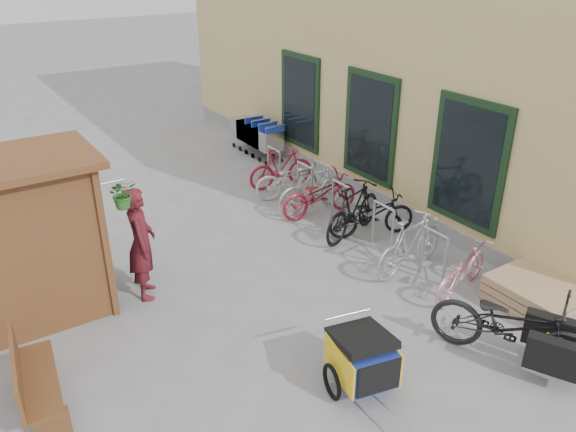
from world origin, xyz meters
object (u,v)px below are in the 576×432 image
bench (31,379)px  bike_6 (294,179)px  bike_4 (320,194)px  bike_7 (281,168)px  child_trailer (362,357)px  bike_1 (410,244)px  kiosk (16,220)px  bike_5 (312,188)px  person_kiosk (141,243)px  cargo_bike (514,327)px  bike_0 (461,269)px  shopping_carts (256,133)px  bike_3 (353,210)px  bike_2 (371,214)px  pallet_stack (535,294)px

bench → bike_6: bearing=36.5°
bike_4 → bike_7: (0.14, 1.64, 0.02)m
child_trailer → bike_1: bike_1 is taller
kiosk → bike_5: kiosk is taller
person_kiosk → bike_5: 4.11m
bike_7 → bench: bearing=131.9°
cargo_bike → bike_6: cargo_bike is taller
bench → bike_0: bearing=-3.2°
kiosk → bike_7: kiosk is taller
shopping_carts → cargo_bike: 8.87m
kiosk → bike_6: kiosk is taller
bench → bike_1: bearing=5.3°
child_trailer → bike_1: (2.45, 1.70, 0.03)m
kiosk → person_kiosk: kiosk is taller
bike_3 → bike_7: 2.72m
child_trailer → bike_2: (2.76, 3.01, -0.03)m
person_kiosk → bike_3: (3.92, -0.22, -0.38)m
kiosk → pallet_stack: bearing=-31.7°
kiosk → bike_0: kiosk is taller
cargo_bike → bike_6: (0.60, 5.92, -0.09)m
shopping_carts → bench: bearing=-136.7°
pallet_stack → bike_5: (-0.79, 4.60, 0.28)m
bike_2 → bike_7: bike_7 is taller
bike_2 → bike_5: bearing=29.6°
bench → bike_0: (6.04, -1.01, -0.05)m
pallet_stack → shopping_carts: size_ratio=0.64×
shopping_carts → person_kiosk: size_ratio=1.05×
bike_1 → bike_7: bike_1 is taller
cargo_bike → bike_7: cargo_bike is taller
pallet_stack → person_kiosk: size_ratio=0.67×
kiosk → person_kiosk: 1.72m
kiosk → bike_0: size_ratio=1.62×
bike_3 → bike_1: bearing=161.1°
person_kiosk → child_trailer: bearing=-138.0°
bike_0 → bike_6: 4.46m
shopping_carts → bike_4: size_ratio=1.12×
bike_5 → bike_1: bearing=179.4°
cargo_bike → bike_3: 3.90m
bike_0 → bike_7: (-0.01, 5.11, 0.05)m
pallet_stack → child_trailer: 3.29m
shopping_carts → bike_5: bearing=-102.4°
child_trailer → person_kiosk: bearing=124.9°
bench → shopping_carts: (6.67, 6.29, 0.13)m
person_kiosk → bike_1: person_kiosk is taller
person_kiosk → bike_1: (3.90, -1.71, -0.40)m
cargo_bike → bike_3: bearing=55.6°
person_kiosk → bike_7: bearing=-39.6°
pallet_stack → bike_4: bearing=100.3°
bench → shopping_carts: 9.17m
child_trailer → bike_4: 4.93m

